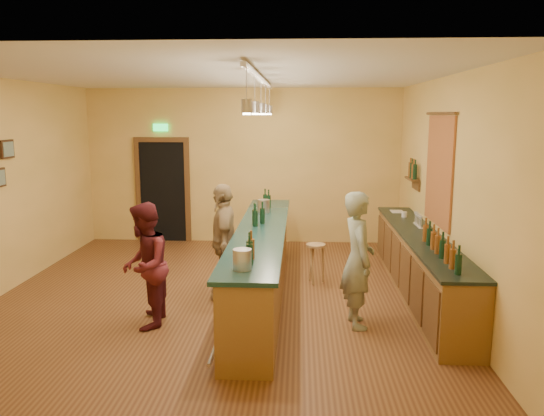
# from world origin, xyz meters

# --- Properties ---
(floor) EXTENTS (7.00, 7.00, 0.00)m
(floor) POSITION_xyz_m (0.00, 0.00, 0.00)
(floor) COLOR #562E18
(floor) RESTS_ON ground
(ceiling) EXTENTS (6.50, 7.00, 0.02)m
(ceiling) POSITION_xyz_m (0.00, 0.00, 3.20)
(ceiling) COLOR silver
(ceiling) RESTS_ON wall_back
(wall_back) EXTENTS (6.50, 0.02, 3.20)m
(wall_back) POSITION_xyz_m (0.00, 3.50, 1.60)
(wall_back) COLOR gold
(wall_back) RESTS_ON floor
(wall_front) EXTENTS (6.50, 0.02, 3.20)m
(wall_front) POSITION_xyz_m (0.00, -3.50, 1.60)
(wall_front) COLOR gold
(wall_front) RESTS_ON floor
(wall_right) EXTENTS (0.02, 7.00, 3.20)m
(wall_right) POSITION_xyz_m (3.25, 0.00, 1.60)
(wall_right) COLOR gold
(wall_right) RESTS_ON floor
(doorway) EXTENTS (1.15, 0.09, 2.48)m
(doorway) POSITION_xyz_m (-1.70, 3.47, 1.13)
(doorway) COLOR black
(doorway) RESTS_ON wall_back
(tapestry) EXTENTS (0.03, 1.40, 1.60)m
(tapestry) POSITION_xyz_m (3.23, 0.40, 1.85)
(tapestry) COLOR #9B301F
(tapestry) RESTS_ON wall_right
(bottle_shelf) EXTENTS (0.17, 0.55, 0.54)m
(bottle_shelf) POSITION_xyz_m (3.17, 1.90, 1.67)
(bottle_shelf) COLOR #493016
(bottle_shelf) RESTS_ON wall_right
(back_counter) EXTENTS (0.60, 4.55, 1.27)m
(back_counter) POSITION_xyz_m (2.97, 0.18, 0.49)
(back_counter) COLOR brown
(back_counter) RESTS_ON floor
(tasting_bar) EXTENTS (0.73, 5.10, 1.38)m
(tasting_bar) POSITION_xyz_m (0.64, -0.00, 0.61)
(tasting_bar) COLOR brown
(tasting_bar) RESTS_ON floor
(pendant_track) EXTENTS (0.11, 4.60, 0.50)m
(pendant_track) POSITION_xyz_m (0.64, -0.00, 2.98)
(pendant_track) COLOR silver
(pendant_track) RESTS_ON ceiling
(bartender) EXTENTS (0.50, 0.68, 1.73)m
(bartender) POSITION_xyz_m (1.92, -0.98, 0.87)
(bartender) COLOR gray
(bartender) RESTS_ON floor
(customer_a) EXTENTS (0.67, 0.83, 1.59)m
(customer_a) POSITION_xyz_m (-0.75, -1.15, 0.80)
(customer_a) COLOR #59191E
(customer_a) RESTS_ON floor
(customer_b) EXTENTS (0.54, 1.04, 1.69)m
(customer_b) POSITION_xyz_m (0.09, -0.01, 0.84)
(customer_b) COLOR #997A51
(customer_b) RESTS_ON floor
(bar_stool) EXTENTS (0.31, 0.31, 0.63)m
(bar_stool) POSITION_xyz_m (1.45, 0.73, 0.49)
(bar_stool) COLOR #8C5C3F
(bar_stool) RESTS_ON floor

